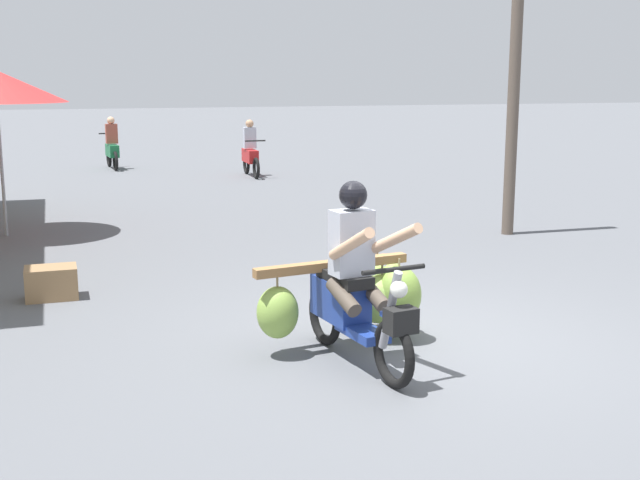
{
  "coord_description": "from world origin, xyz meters",
  "views": [
    {
      "loc": [
        -3.15,
        -6.65,
        2.43
      ],
      "look_at": [
        -0.76,
        0.59,
        0.9
      ],
      "focal_mm": 45.68,
      "sensor_mm": 36.0,
      "label": 1
    }
  ],
  "objects_px": {
    "produce_crate": "(51,283)",
    "utility_pole": "(516,45)",
    "motorbike_distant_ahead_right": "(250,153)",
    "motorbike_distant_ahead_left": "(112,148)",
    "motorbike_main_loaded": "(365,294)"
  },
  "relations": [
    {
      "from": "motorbike_distant_ahead_left",
      "to": "utility_pole",
      "type": "height_order",
      "value": "utility_pole"
    },
    {
      "from": "motorbike_distant_ahead_left",
      "to": "motorbike_distant_ahead_right",
      "type": "relative_size",
      "value": 1.0
    },
    {
      "from": "motorbike_distant_ahead_left",
      "to": "produce_crate",
      "type": "height_order",
      "value": "motorbike_distant_ahead_left"
    },
    {
      "from": "motorbike_distant_ahead_left",
      "to": "motorbike_distant_ahead_right",
      "type": "height_order",
      "value": "same"
    },
    {
      "from": "motorbike_main_loaded",
      "to": "produce_crate",
      "type": "distance_m",
      "value": 3.81
    },
    {
      "from": "motorbike_distant_ahead_right",
      "to": "produce_crate",
      "type": "xyz_separation_m",
      "value": [
        -4.79,
        -10.5,
        -0.39
      ]
    },
    {
      "from": "motorbike_main_loaded",
      "to": "motorbike_distant_ahead_right",
      "type": "bearing_deg",
      "value": 81.01
    },
    {
      "from": "motorbike_main_loaded",
      "to": "produce_crate",
      "type": "bearing_deg",
      "value": 135.57
    },
    {
      "from": "motorbike_main_loaded",
      "to": "produce_crate",
      "type": "xyz_separation_m",
      "value": [
        -2.71,
        2.65,
        -0.32
      ]
    },
    {
      "from": "motorbike_distant_ahead_left",
      "to": "utility_pole",
      "type": "distance_m",
      "value": 12.78
    },
    {
      "from": "produce_crate",
      "to": "utility_pole",
      "type": "bearing_deg",
      "value": 14.4
    },
    {
      "from": "motorbike_distant_ahead_right",
      "to": "produce_crate",
      "type": "height_order",
      "value": "motorbike_distant_ahead_right"
    },
    {
      "from": "produce_crate",
      "to": "utility_pole",
      "type": "xyz_separation_m",
      "value": [
        6.85,
        1.76,
        2.72
      ]
    },
    {
      "from": "motorbike_distant_ahead_right",
      "to": "produce_crate",
      "type": "bearing_deg",
      "value": -114.52
    },
    {
      "from": "motorbike_distant_ahead_right",
      "to": "produce_crate",
      "type": "relative_size",
      "value": 2.89
    }
  ]
}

